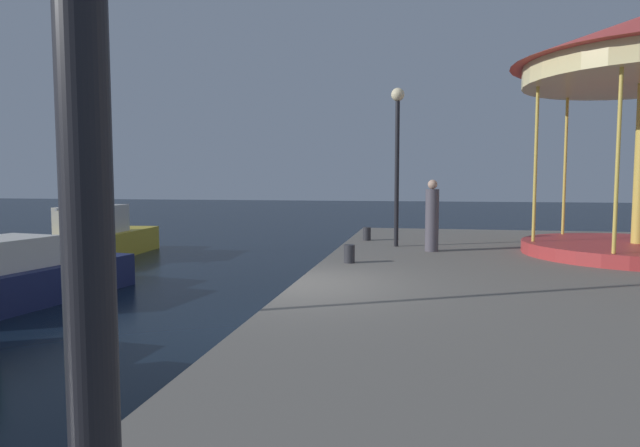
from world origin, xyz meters
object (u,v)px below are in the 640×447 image
Objects in this scene: sailboat_yellow at (96,239)px; lamp_post_mid_promenade at (397,139)px; motorboat_navy at (17,277)px; person_far_corner at (432,218)px; bollard_center at (349,254)px; bollard_south at (367,234)px.

lamp_post_mid_promenade is (9.93, -1.17, 3.06)m from sailboat_yellow.
motorboat_navy is 2.74× the size of person_far_corner.
bollard_center is 0.22× the size of person_far_corner.
person_far_corner is (1.88, -2.18, 0.66)m from bollard_south.
bollard_center is at bearing 13.47° from motorboat_navy.
person_far_corner reaches higher than motorboat_navy.
bollard_south is at bearing 130.83° from person_far_corner.
lamp_post_mid_promenade reaches higher than person_far_corner.
bollard_south is (-0.94, 1.31, -2.74)m from lamp_post_mid_promenade.
motorboat_navy reaches higher than bollard_center.
sailboat_yellow reaches higher than bollard_south.
person_far_corner is (0.94, -0.86, -2.08)m from lamp_post_mid_promenade.
sailboat_yellow is 1.59× the size of lamp_post_mid_promenade.
bollard_center is (-0.87, -3.20, -2.74)m from lamp_post_mid_promenade.
motorboat_navy is 1.17× the size of lamp_post_mid_promenade.
bollard_center is 3.03m from person_far_corner.
sailboat_yellow is at bearing -179.10° from bollard_south.
lamp_post_mid_promenade is at bearing 31.91° from motorboat_navy.
motorboat_navy is 6.40m from sailboat_yellow.
bollard_south is at bearing 90.92° from bollard_center.
motorboat_navy is 9.25m from bollard_south.
sailboat_yellow is 10.07m from bollard_center.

